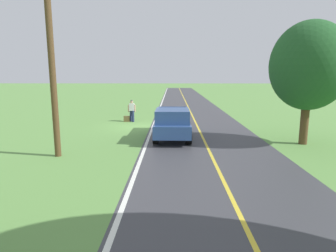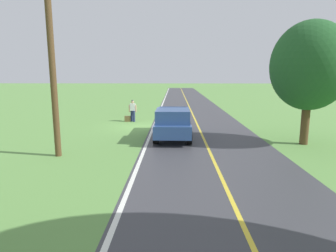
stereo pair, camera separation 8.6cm
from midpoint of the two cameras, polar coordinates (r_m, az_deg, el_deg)
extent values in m
plane|color=#609347|center=(20.65, -5.08, -0.19)|extent=(200.00, 200.00, 0.00)
cube|color=#3D3D42|center=(20.60, 6.21, -0.23)|extent=(6.83, 120.00, 0.00)
cube|color=silver|center=(20.57, -2.80, -0.19)|extent=(0.16, 117.60, 0.00)
cube|color=gold|center=(20.60, 6.21, -0.22)|extent=(0.14, 117.60, 0.00)
cylinder|color=navy|center=(22.88, -6.69, 1.92)|extent=(0.18, 0.18, 0.88)
cylinder|color=navy|center=(23.15, -7.12, 2.01)|extent=(0.18, 0.18, 0.88)
cube|color=white|center=(22.92, -6.95, 3.77)|extent=(0.41, 0.27, 0.58)
sphere|color=tan|center=(22.88, -6.97, 4.78)|extent=(0.23, 0.23, 0.23)
sphere|color=#4C564C|center=(22.88, -6.97, 4.96)|extent=(0.20, 0.20, 0.20)
cube|color=#591E19|center=(23.12, -6.86, 3.90)|extent=(0.33, 0.21, 0.44)
cylinder|color=tan|center=(22.87, -6.31, 3.49)|extent=(0.10, 0.10, 0.58)
cylinder|color=tan|center=(22.96, -7.59, 3.49)|extent=(0.10, 0.10, 0.58)
cube|color=brown|center=(23.08, -7.94, 1.43)|extent=(0.47, 0.22, 0.46)
cube|color=#2D4C84|center=(17.16, 1.15, 0.26)|extent=(2.04, 5.42, 0.70)
cube|color=#2D4C84|center=(15.88, 1.11, 2.04)|extent=(1.86, 2.18, 0.72)
cube|color=black|center=(15.87, 1.11, 2.29)|extent=(1.69, 1.31, 0.43)
cube|color=#2D4C84|center=(18.16, 4.16, 2.62)|extent=(0.13, 3.02, 0.45)
cube|color=#2D4C84|center=(18.17, -1.78, 2.65)|extent=(0.13, 3.02, 0.45)
cube|color=#2D4C84|center=(19.64, 1.23, 3.22)|extent=(1.84, 0.12, 0.45)
cylinder|color=black|center=(15.53, 4.40, -2.15)|extent=(0.31, 0.80, 0.80)
cylinder|color=black|center=(15.55, -2.25, -2.12)|extent=(0.31, 0.80, 0.80)
cylinder|color=black|center=(18.76, 3.94, 0.01)|extent=(0.31, 0.80, 0.80)
cylinder|color=black|center=(18.78, -1.55, 0.04)|extent=(0.31, 0.80, 0.80)
cylinder|color=brown|center=(17.00, 25.77, 0.78)|extent=(0.43, 0.43, 2.46)
ellipsoid|color=#235628|center=(16.82, 26.56, 10.68)|extent=(4.00, 4.00, 4.60)
cylinder|color=brown|center=(13.79, -21.83, 10.41)|extent=(0.28, 0.28, 7.88)
camera|label=1|loc=(0.04, -89.81, 0.03)|focal=30.62mm
camera|label=2|loc=(0.04, 90.19, -0.03)|focal=30.62mm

